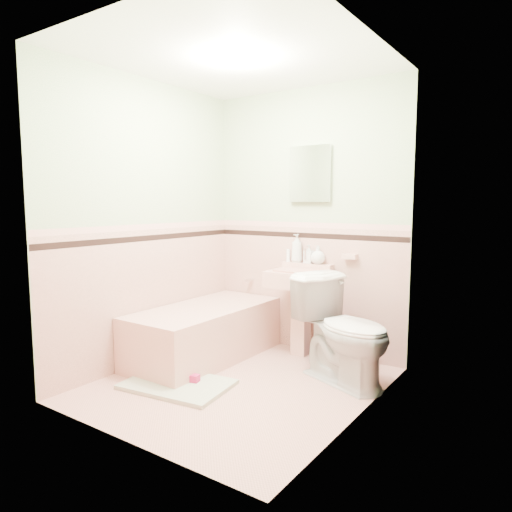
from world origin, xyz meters
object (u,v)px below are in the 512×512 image
Objects in this scene: bathtub at (205,334)px; toilet at (344,330)px; bucket at (335,348)px; shoe at (191,378)px; soap_bottle_left at (297,248)px; soap_bottle_mid at (309,254)px; soap_bottle_right at (318,255)px; sink at (298,314)px; medicine_cabinet at (310,174)px.

toilet is at bearing 7.89° from bathtub.
shoe is (-0.71, -1.14, -0.07)m from bucket.
soap_bottle_mid is at bearing 0.00° from soap_bottle_left.
soap_bottle_right is (0.79, 0.71, 0.72)m from bathtub.
sink is 0.63m from soap_bottle_left.
soap_bottle_mid is at bearing 59.51° from shoe.
soap_bottle_right is 0.20× the size of toilet.
sink is 4.62× the size of soap_bottle_mid.
medicine_cabinet is 0.71m from soap_bottle_left.
toilet is (1.30, 0.18, 0.20)m from bathtub.
soap_bottle_left is at bearing -165.66° from medicine_cabinet.
medicine_cabinet is 1.92× the size of soap_bottle_left.
bucket is at bearing 28.97° from bathtub.
soap_bottle_right reaches higher than bucket.
soap_bottle_right is (0.23, 0.00, -0.05)m from soap_bottle_left.
soap_bottle_mid is at bearing 180.00° from soap_bottle_right.
medicine_cabinet is at bearing 164.77° from soap_bottle_right.
toilet is at bearing -45.97° from soap_bottle_right.
toilet reaches higher than bathtub.
bathtub is at bearing -151.03° from bucket.
bathtub is 1.28m from soap_bottle_right.
soap_bottle_mid reaches higher than toilet.
sink is at bearing 37.93° from bathtub.
soap_bottle_left is 0.23m from soap_bottle_right.
soap_bottle_mid is 1.26× the size of shoe.
sink is at bearing -121.48° from soap_bottle_right.
shoe is (-0.23, -1.27, -0.94)m from soap_bottle_left.
sink is at bearing 57.79° from shoe.
bucket is (0.48, -0.13, -0.87)m from soap_bottle_left.
bucket is (0.25, -0.13, -0.81)m from soap_bottle_right.
sink is at bearing -90.00° from medicine_cabinet.
medicine_cabinet reaches higher than soap_bottle_left.
toilet is at bearing -35.61° from soap_bottle_left.
toilet is 6.12× the size of shoe.
soap_bottle_right is 0.86m from bucket.
sink is at bearing -172.50° from bucket.
soap_bottle_left is at bearing 51.61° from bathtub.
soap_bottle_mid is (0.02, -0.03, -0.75)m from medicine_cabinet.
bucket is (0.35, -0.13, -0.82)m from soap_bottle_mid.
sink is 0.57m from soap_bottle_mid.
shoe is (-0.36, -1.27, -0.89)m from soap_bottle_mid.
sink is 1.20m from shoe.
soap_bottle_left is at bearing 65.18° from shoe.
toilet reaches higher than shoe.
soap_bottle_right is at bearing 41.94° from bathtub.
bathtub is 1.86× the size of sink.
soap_bottle_left is 1.03× the size of bucket.
bathtub is 0.88m from sink.
sink is 2.96× the size of soap_bottle_left.
shoe is at bearing 149.33° from toilet.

